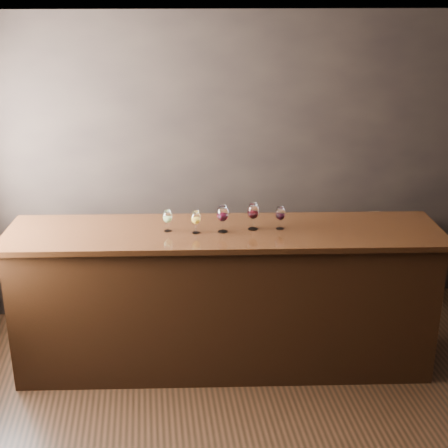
{
  "coord_description": "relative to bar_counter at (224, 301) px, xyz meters",
  "views": [
    {
      "loc": [
        -0.85,
        -3.33,
        2.93
      ],
      "look_at": [
        -0.29,
        1.16,
        1.25
      ],
      "focal_mm": 50.0,
      "sensor_mm": 36.0,
      "label": 1
    }
  ],
  "objects": [
    {
      "name": "glass_white",
      "position": [
        -0.44,
        0.03,
        0.73
      ],
      "size": [
        0.07,
        0.07,
        0.17
      ],
      "color": "white",
      "rests_on": "bar_top"
    },
    {
      "name": "glass_amber",
      "position": [
        -0.22,
        -0.03,
        0.74
      ],
      "size": [
        0.07,
        0.07,
        0.18
      ],
      "color": "white",
      "rests_on": "bar_top"
    },
    {
      "name": "back_bar_shelf",
      "position": [
        0.41,
        0.87,
        -0.12
      ],
      "size": [
        2.52,
        0.4,
        0.91
      ],
      "primitive_type": "cube",
      "color": "black",
      "rests_on": "ground"
    },
    {
      "name": "room_shell",
      "position": [
        0.06,
        -1.04,
        1.23
      ],
      "size": [
        5.02,
        4.52,
        2.81
      ],
      "color": "black",
      "rests_on": "ground"
    },
    {
      "name": "bar_top",
      "position": [
        0.0,
        0.0,
        0.6
      ],
      "size": [
        3.46,
        1.1,
        0.04
      ],
      "primitive_type": "cube",
      "rotation": [
        0.0,
        0.0,
        -0.09
      ],
      "color": "black",
      "rests_on": "bar_counter"
    },
    {
      "name": "glass_red_b",
      "position": [
        0.22,
        -0.01,
        0.76
      ],
      "size": [
        0.09,
        0.09,
        0.21
      ],
      "color": "white",
      "rests_on": "bar_top"
    },
    {
      "name": "glass_red_c",
      "position": [
        0.44,
        -0.02,
        0.74
      ],
      "size": [
        0.08,
        0.08,
        0.18
      ],
      "color": "white",
      "rests_on": "bar_top"
    },
    {
      "name": "glass_red_a",
      "position": [
        -0.02,
        -0.03,
        0.76
      ],
      "size": [
        0.09,
        0.09,
        0.21
      ],
      "color": "white",
      "rests_on": "bar_top"
    },
    {
      "name": "bar_counter",
      "position": [
        0.0,
        0.0,
        0.0
      ],
      "size": [
        3.34,
        1.02,
        1.15
      ],
      "primitive_type": "cube",
      "rotation": [
        0.0,
        0.0,
        -0.09
      ],
      "color": "black",
      "rests_on": "ground"
    }
  ]
}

